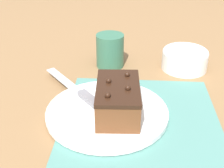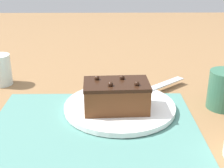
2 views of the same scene
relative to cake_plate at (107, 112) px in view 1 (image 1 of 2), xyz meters
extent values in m
plane|color=olive|center=(-0.06, -0.07, -0.01)|extent=(3.00, 3.00, 0.00)
cube|color=slate|center=(-0.06, -0.07, -0.01)|extent=(0.46, 0.34, 0.00)
cylinder|color=white|center=(0.00, 0.00, 0.00)|extent=(0.27, 0.27, 0.01)
cube|color=brown|center=(-0.01, -0.02, 0.04)|extent=(0.15, 0.10, 0.06)
cube|color=black|center=(-0.01, -0.02, 0.07)|extent=(0.15, 0.10, 0.01)
sphere|color=black|center=(-0.05, -0.01, 0.08)|extent=(0.01, 0.01, 0.01)
sphere|color=black|center=(-0.02, -0.04, 0.08)|extent=(0.01, 0.01, 0.01)
sphere|color=black|center=(0.00, 0.00, 0.08)|extent=(0.01, 0.01, 0.01)
sphere|color=black|center=(0.04, -0.04, 0.08)|extent=(0.01, 0.01, 0.01)
cube|color=slate|center=(0.03, 0.04, 0.01)|extent=(0.07, 0.07, 0.01)
cube|color=#B7BABF|center=(0.12, 0.12, 0.01)|extent=(0.14, 0.12, 0.00)
cylinder|color=white|center=(0.25, -0.20, 0.02)|extent=(0.13, 0.13, 0.05)
torus|color=white|center=(0.25, -0.20, 0.04)|extent=(0.13, 0.13, 0.02)
cylinder|color=#33664C|center=(0.26, 0.01, 0.04)|extent=(0.08, 0.08, 0.10)
torus|color=#33664C|center=(0.30, 0.01, 0.04)|extent=(0.01, 0.06, 0.06)
camera|label=1|loc=(-0.57, -0.05, 0.39)|focal=50.00mm
camera|label=2|loc=(-0.03, -0.68, 0.34)|focal=50.00mm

